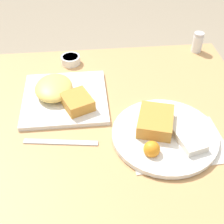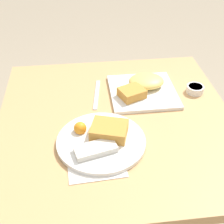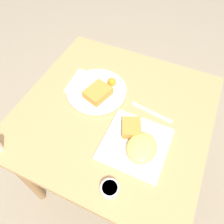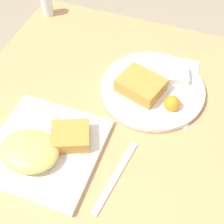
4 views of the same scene
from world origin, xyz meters
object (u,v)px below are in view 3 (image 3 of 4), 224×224
object	(u,v)px
plate_oval_far	(97,90)
butter_knife	(152,112)
plate_square_near	(137,143)
sauce_ramekin	(110,189)

from	to	relation	value
plate_oval_far	butter_knife	bearing A→B (deg)	-91.18
plate_square_near	plate_oval_far	xyz separation A→B (m)	(0.20, 0.28, -0.00)
plate_square_near	sauce_ramekin	size ratio (longest dim) A/B	3.79
plate_square_near	plate_oval_far	distance (m)	0.35
plate_oval_far	sauce_ramekin	bearing A→B (deg)	-147.72
plate_square_near	plate_oval_far	bearing A→B (deg)	55.55
butter_knife	plate_oval_far	bearing A→B (deg)	7.06
plate_square_near	plate_oval_far	world-z (taller)	plate_square_near
sauce_ramekin	butter_knife	size ratio (longest dim) A/B	0.34
plate_square_near	sauce_ramekin	bearing A→B (deg)	173.03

